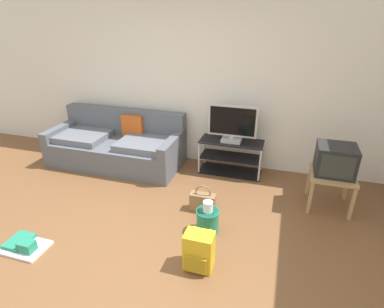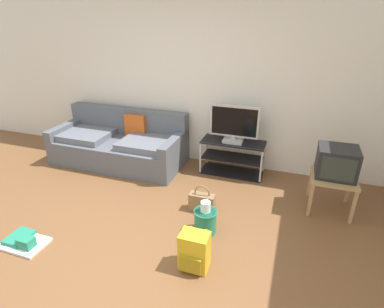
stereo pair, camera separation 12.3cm
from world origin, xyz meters
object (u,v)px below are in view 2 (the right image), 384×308
object	(u,v)px
cleaning_bucket	(205,220)
backpack	(194,251)
crt_tv	(337,162)
floor_tray	(23,241)
couch	(120,144)
tv_stand	(232,157)
flat_tv	(234,125)
side_table	(333,181)
handbag	(202,202)

from	to	relation	value
cleaning_bucket	backpack	bearing A→B (deg)	-84.21
crt_tv	floor_tray	size ratio (longest dim) A/B	0.96
couch	tv_stand	world-z (taller)	couch
couch	floor_tray	world-z (taller)	couch
flat_tv	side_table	bearing A→B (deg)	-21.33
crt_tv	floor_tray	xyz separation A→B (m)	(-3.15, -1.83, -0.62)
tv_stand	backpack	size ratio (longest dim) A/B	2.41
backpack	floor_tray	world-z (taller)	backpack
side_table	crt_tv	size ratio (longest dim) A/B	1.17
tv_stand	side_table	world-z (taller)	tv_stand
tv_stand	crt_tv	distance (m)	1.53
side_table	backpack	size ratio (longest dim) A/B	1.35
tv_stand	flat_tv	size ratio (longest dim) A/B	1.32
crt_tv	handbag	size ratio (longest dim) A/B	1.27
flat_tv	crt_tv	bearing A→B (deg)	-20.74
handbag	cleaning_bucket	size ratio (longest dim) A/B	0.90
tv_stand	backpack	xyz separation A→B (m)	(0.08, -2.07, -0.07)
cleaning_bucket	flat_tv	bearing A→B (deg)	90.95
handbag	backpack	bearing A→B (deg)	-77.01
side_table	cleaning_bucket	xyz separation A→B (m)	(-1.35, -0.96, -0.23)
flat_tv	floor_tray	size ratio (longest dim) A/B	1.52
side_table	crt_tv	bearing A→B (deg)	90.00
couch	tv_stand	bearing A→B (deg)	6.16
cleaning_bucket	floor_tray	xyz separation A→B (m)	(-1.80, -0.86, -0.12)
side_table	handbag	world-z (taller)	side_table
crt_tv	flat_tv	bearing A→B (deg)	159.26
backpack	cleaning_bucket	world-z (taller)	cleaning_bucket
cleaning_bucket	side_table	bearing A→B (deg)	35.31
tv_stand	cleaning_bucket	distance (m)	1.52
backpack	floor_tray	size ratio (longest dim) A/B	0.83
side_table	cleaning_bucket	distance (m)	1.67
handbag	crt_tv	bearing A→B (deg)	21.00
crt_tv	cleaning_bucket	bearing A→B (deg)	-144.24
couch	cleaning_bucket	xyz separation A→B (m)	(1.88, -1.32, -0.14)
cleaning_bucket	couch	bearing A→B (deg)	144.94
side_table	floor_tray	xyz separation A→B (m)	(-3.15, -1.81, -0.36)
crt_tv	backpack	size ratio (longest dim) A/B	1.15
side_table	backpack	world-z (taller)	side_table
crt_tv	floor_tray	distance (m)	3.69
cleaning_bucket	floor_tray	world-z (taller)	cleaning_bucket
crt_tv	handbag	world-z (taller)	crt_tv
flat_tv	crt_tv	world-z (taller)	flat_tv
handbag	floor_tray	world-z (taller)	handbag
backpack	floor_tray	bearing A→B (deg)	-174.34
cleaning_bucket	floor_tray	bearing A→B (deg)	-154.53
couch	floor_tray	bearing A→B (deg)	-87.87
couch	side_table	world-z (taller)	couch
tv_stand	backpack	bearing A→B (deg)	-87.76
flat_tv	handbag	distance (m)	1.30
floor_tray	tv_stand	bearing A→B (deg)	53.25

